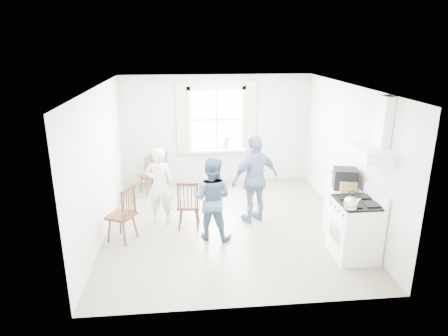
# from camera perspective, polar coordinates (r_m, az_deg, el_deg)

# --- Properties ---
(room_shell) EXTENTS (4.62, 5.12, 2.64)m
(room_shell) POSITION_cam_1_polar(r_m,az_deg,el_deg) (7.24, 0.51, 1.30)
(room_shell) COLOR gray
(room_shell) RESTS_ON ground
(window_assembly) EXTENTS (1.88, 0.24, 1.70)m
(window_assembly) POSITION_cam_1_polar(r_m,az_deg,el_deg) (9.56, -1.08, 6.39)
(window_assembly) COLOR white
(window_assembly) RESTS_ON room_shell
(range_hood) EXTENTS (0.45, 0.76, 0.94)m
(range_hood) POSITION_cam_1_polar(r_m,az_deg,el_deg) (6.39, 20.74, 3.48)
(range_hood) COLOR white
(range_hood) RESTS_ON room_shell
(shelf_unit) EXTENTS (0.40, 0.30, 0.80)m
(shelf_unit) POSITION_cam_1_polar(r_m,az_deg,el_deg) (9.71, -9.24, -0.15)
(shelf_unit) COLOR slate
(shelf_unit) RESTS_ON ground
(gas_stove) EXTENTS (0.68, 0.76, 1.12)m
(gas_stove) POSITION_cam_1_polar(r_m,az_deg,el_deg) (6.79, 18.20, -8.17)
(gas_stove) COLOR white
(gas_stove) RESTS_ON ground
(kettle) EXTENTS (0.21, 0.21, 0.30)m
(kettle) POSITION_cam_1_polar(r_m,az_deg,el_deg) (6.24, 17.69, -4.79)
(kettle) COLOR silver
(kettle) RESTS_ON gas_stove
(low_cabinet) EXTENTS (0.50, 0.55, 0.90)m
(low_cabinet) POSITION_cam_1_polar(r_m,az_deg,el_deg) (7.41, 16.55, -6.06)
(low_cabinet) COLOR white
(low_cabinet) RESTS_ON ground
(stereo_stack) EXTENTS (0.47, 0.44, 0.35)m
(stereo_stack) POSITION_cam_1_polar(r_m,az_deg,el_deg) (7.20, 16.92, -1.45)
(stereo_stack) COLOR black
(stereo_stack) RESTS_ON low_cabinet
(cardboard_box) EXTENTS (0.28, 0.20, 0.18)m
(cardboard_box) POSITION_cam_1_polar(r_m,az_deg,el_deg) (7.11, 17.19, -2.48)
(cardboard_box) COLOR olive
(cardboard_box) RESTS_ON low_cabinet
(windsor_chair_a) EXTENTS (0.54, 0.54, 0.93)m
(windsor_chair_a) POSITION_cam_1_polar(r_m,az_deg,el_deg) (9.07, -10.33, -0.39)
(windsor_chair_a) COLOR #452216
(windsor_chair_a) RESTS_ON ground
(windsor_chair_b) EXTENTS (0.44, 0.43, 0.95)m
(windsor_chair_b) POSITION_cam_1_polar(r_m,az_deg,el_deg) (7.31, -5.16, -4.60)
(windsor_chair_b) COLOR #452216
(windsor_chair_b) RESTS_ON ground
(windsor_chair_c) EXTENTS (0.56, 0.57, 1.01)m
(windsor_chair_c) POSITION_cam_1_polar(r_m,az_deg,el_deg) (7.05, -13.85, -5.59)
(windsor_chair_c) COLOR #452216
(windsor_chair_c) RESTS_ON ground
(person_left) EXTENTS (0.63, 0.63, 1.48)m
(person_left) POSITION_cam_1_polar(r_m,az_deg,el_deg) (7.62, -9.16, -2.49)
(person_left) COLOR silver
(person_left) RESTS_ON ground
(person_mid) EXTENTS (0.92, 0.92, 1.48)m
(person_mid) POSITION_cam_1_polar(r_m,az_deg,el_deg) (6.92, -1.76, -4.39)
(person_mid) COLOR #405678
(person_mid) RESTS_ON ground
(person_right) EXTENTS (1.32, 1.32, 1.70)m
(person_right) POSITION_cam_1_polar(r_m,az_deg,el_deg) (7.56, 4.48, -1.60)
(person_right) COLOR navy
(person_right) RESTS_ON ground
(potted_plant) EXTENTS (0.20, 0.20, 0.30)m
(potted_plant) POSITION_cam_1_polar(r_m,az_deg,el_deg) (9.60, 0.31, 3.60)
(potted_plant) COLOR #327139
(potted_plant) RESTS_ON window_assembly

